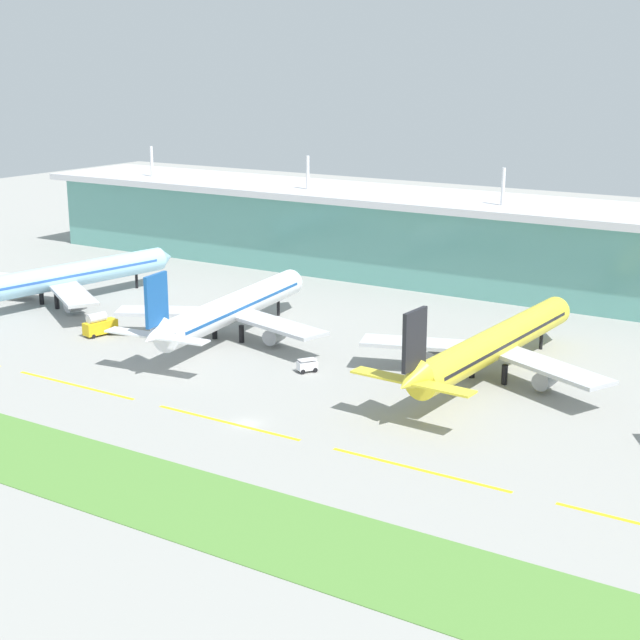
# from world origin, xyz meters

# --- Properties ---
(ground_plane) EXTENTS (600.00, 600.00, 0.00)m
(ground_plane) POSITION_xyz_m (0.00, 0.00, 0.00)
(ground_plane) COLOR gray
(terminal_building) EXTENTS (288.00, 34.00, 31.07)m
(terminal_building) POSITION_xyz_m (-0.00, 109.39, 11.24)
(terminal_building) COLOR #5B9E93
(terminal_building) RESTS_ON ground
(airliner_nearest) EXTENTS (48.10, 70.03, 18.90)m
(airliner_nearest) POSITION_xyz_m (-83.94, 37.25, 6.46)
(airliner_nearest) COLOR #9ED1EA
(airliner_nearest) RESTS_ON ground
(airliner_near_middle) EXTENTS (48.43, 61.70, 18.90)m
(airliner_near_middle) POSITION_xyz_m (-31.53, 37.16, 6.45)
(airliner_near_middle) COLOR white
(airliner_near_middle) RESTS_ON ground
(airliner_far_middle) EXTENTS (48.73, 66.58, 18.90)m
(airliner_far_middle) POSITION_xyz_m (24.07, 41.72, 6.45)
(airliner_far_middle) COLOR yellow
(airliner_far_middle) RESTS_ON ground
(taxiway_stripe_mid_west) EXTENTS (28.00, 0.70, 0.04)m
(taxiway_stripe_mid_west) POSITION_xyz_m (-37.00, -1.38, 0.02)
(taxiway_stripe_mid_west) COLOR yellow
(taxiway_stripe_mid_west) RESTS_ON ground
(taxiway_stripe_centre) EXTENTS (28.00, 0.70, 0.04)m
(taxiway_stripe_centre) POSITION_xyz_m (-3.00, -1.38, 0.02)
(taxiway_stripe_centre) COLOR yellow
(taxiway_stripe_centre) RESTS_ON ground
(taxiway_stripe_mid_east) EXTENTS (28.00, 0.70, 0.04)m
(taxiway_stripe_mid_east) POSITION_xyz_m (31.00, -1.38, 0.02)
(taxiway_stripe_mid_east) COLOR yellow
(taxiway_stripe_mid_east) RESTS_ON ground
(grass_verge) EXTENTS (300.00, 18.00, 0.10)m
(grass_verge) POSITION_xyz_m (0.00, -27.09, 0.05)
(grass_verge) COLOR #518438
(grass_verge) RESTS_ON ground
(baggage_cart) EXTENTS (3.50, 4.00, 2.48)m
(baggage_cart) POSITION_xyz_m (-6.24, 27.01, 1.26)
(baggage_cart) COLOR silver
(baggage_cart) RESTS_ON ground
(fuel_truck) EXTENTS (4.07, 7.59, 4.95)m
(fuel_truck) POSITION_xyz_m (-56.51, 24.35, 2.26)
(fuel_truck) COLOR gold
(fuel_truck) RESTS_ON ground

